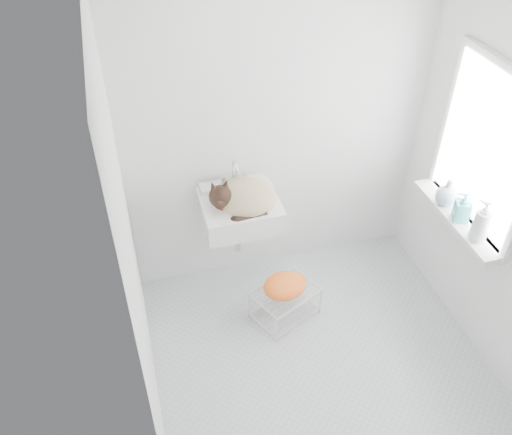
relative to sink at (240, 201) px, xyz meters
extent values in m
cube|color=silver|center=(0.34, -0.74, -0.85)|extent=(2.20, 2.00, 0.02)
cube|color=white|center=(0.34, 0.26, 0.40)|extent=(2.20, 0.02, 2.50)
cube|color=white|center=(1.44, -0.74, 0.40)|extent=(0.02, 2.00, 2.50)
cube|color=white|center=(-0.76, -0.74, 0.40)|extent=(0.02, 2.00, 2.50)
cube|color=white|center=(1.43, -0.54, 0.50)|extent=(0.01, 0.80, 1.00)
cube|color=white|center=(1.41, -0.54, 0.50)|extent=(0.04, 0.90, 1.10)
cube|color=white|center=(1.35, -0.54, -0.02)|extent=(0.16, 0.88, 0.04)
cube|color=white|center=(0.00, 0.00, 0.00)|extent=(0.54, 0.47, 0.21)
ellipsoid|color=tan|center=(0.03, -0.01, 0.03)|extent=(0.48, 0.43, 0.22)
sphere|color=black|center=(-0.14, -0.08, 0.13)|extent=(0.18, 0.18, 0.16)
torus|color=#AF0013|center=(-0.12, -0.09, 0.09)|extent=(0.16, 0.16, 0.06)
cube|color=silver|center=(0.24, -0.36, -0.70)|extent=(0.52, 0.45, 0.26)
ellipsoid|color=#F29A01|center=(0.23, -0.37, -0.56)|extent=(0.35, 0.28, 0.13)
imported|color=white|center=(1.34, -0.78, 0.00)|extent=(0.13, 0.13, 0.25)
imported|color=teal|center=(1.34, -0.58, 0.00)|extent=(0.13, 0.13, 0.21)
imported|color=silver|center=(1.34, -0.39, 0.00)|extent=(0.16, 0.16, 0.19)
camera|label=1|loc=(-0.67, -2.89, 2.25)|focal=37.99mm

